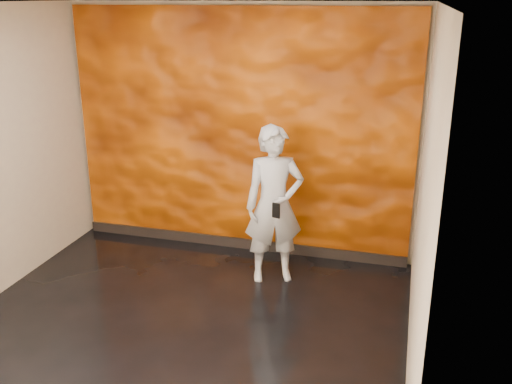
% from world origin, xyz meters
% --- Properties ---
extents(room, '(4.02, 4.02, 2.81)m').
position_xyz_m(room, '(0.00, 0.00, 1.40)').
color(room, black).
rests_on(room, ground).
extents(feature_wall, '(3.90, 0.06, 2.75)m').
position_xyz_m(feature_wall, '(0.00, 1.96, 1.38)').
color(feature_wall, '#D75D03').
rests_on(feature_wall, ground).
extents(baseboard, '(3.90, 0.04, 0.12)m').
position_xyz_m(baseboard, '(0.00, 1.92, 0.06)').
color(baseboard, black).
rests_on(baseboard, ground).
extents(man, '(0.71, 0.59, 1.65)m').
position_xyz_m(man, '(0.58, 1.29, 0.83)').
color(man, '#90949D').
rests_on(man, ground).
extents(phone, '(0.08, 0.04, 0.15)m').
position_xyz_m(phone, '(0.66, 1.06, 0.86)').
color(phone, black).
rests_on(phone, man).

